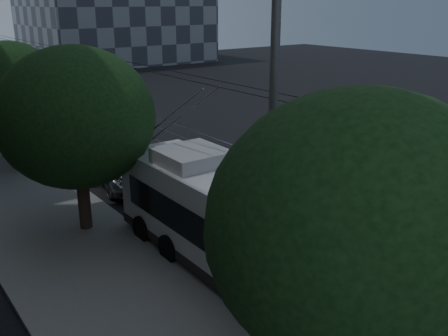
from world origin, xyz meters
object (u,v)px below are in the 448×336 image
car_white_b (17,119)px  car_white_a (48,139)px  trolleybus (243,233)px  pickup_silver (126,165)px  streetlamp_near (288,83)px  car_white_c (6,112)px

car_white_b → car_white_a: bearing=-95.8°
trolleybus → car_white_a: (-0.20, 16.97, -0.86)m
pickup_silver → streetlamp_near: streetlamp_near is taller
car_white_b → streetlamp_near: bearing=-96.5°
car_white_a → pickup_silver: bearing=-95.2°
car_white_a → car_white_b: bearing=73.5°
car_white_a → car_white_b: size_ratio=0.90×
trolleybus → car_white_a: bearing=91.0°
car_white_b → car_white_c: (-0.05, 2.44, 0.04)m
pickup_silver → car_white_b: pickup_silver is taller
car_white_b → pickup_silver: bearing=-89.8°
pickup_silver → car_white_c: (-1.33, 15.76, -0.08)m
pickup_silver → car_white_a: size_ratio=1.35×
car_white_a → car_white_c: size_ratio=0.97×
car_white_a → streetlamp_near: 20.07m
trolleybus → pickup_silver: (1.13, 9.97, -0.78)m
car_white_b → car_white_c: car_white_c is taller
car_white_a → car_white_b: (0.05, 6.33, -0.04)m
pickup_silver → car_white_a: pickup_silver is taller
trolleybus → pickup_silver: trolleybus is taller
streetlamp_near → car_white_c: bearing=89.0°
car_white_b → streetlamp_near: (-0.53, -25.61, 5.58)m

